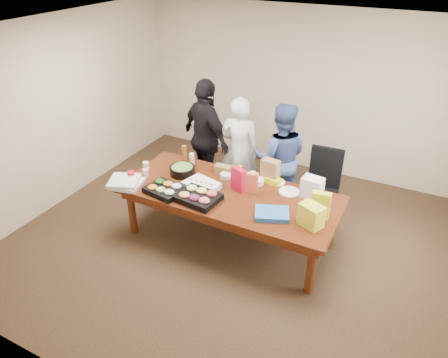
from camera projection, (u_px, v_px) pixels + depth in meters
The scene contains 36 objects.
floor at pixel (229, 240), 5.70m from camera, with size 5.50×5.00×0.02m, color #47301E.
ceiling at pixel (230, 32), 4.33m from camera, with size 5.50×5.00×0.02m, color white.
wall_back at pixel (297, 91), 6.94m from camera, with size 5.50×0.04×2.70m, color beige.
wall_front at pixel (79, 282), 3.09m from camera, with size 5.50×0.04×2.70m, color beige.
wall_left at pixel (61, 112), 6.10m from camera, with size 0.04×5.00×2.70m, color beige.
conference_table at pixel (229, 216), 5.50m from camera, with size 2.80×1.20×0.75m, color #4C1C0F.
office_chair at pixel (319, 192), 5.75m from camera, with size 0.54×0.54×1.06m, color black.
person_center at pixel (239, 150), 6.22m from camera, with size 0.60×0.39×1.64m, color silver.
person_right at pixel (280, 158), 5.99m from camera, with size 0.80×0.62×1.64m, color #394D82.
person_left at pixel (206, 138), 6.34m from camera, with size 1.07×0.45×1.83m, color black.
veggie_tray at pixel (165, 190), 5.30m from camera, with size 0.46×0.36×0.07m, color black.
fruit_tray at pixel (198, 198), 5.14m from camera, with size 0.51×0.40×0.08m, color black.
sheet_cake at pixel (201, 185), 5.40m from camera, with size 0.43×0.32×0.08m, color white.
salad_bowl at pixel (182, 170), 5.70m from camera, with size 0.35×0.35×0.11m, color black.
chip_bag_blue at pixel (272, 214), 4.85m from camera, with size 0.39×0.29×0.06m, color blue.
chip_bag_red at pixel (239, 179), 5.30m from camera, with size 0.21×0.09×0.31m, color #AE0D29.
chip_bag_yellow at pixel (320, 205), 4.76m from camera, with size 0.22×0.09×0.33m, color #CDD52A.
chip_bag_orange at pixel (251, 182), 5.27m from camera, with size 0.17×0.07×0.26m, color #E35D3C.
mayo_jar at pixel (253, 176), 5.54m from camera, with size 0.08×0.08×0.13m, color white.
mustard_bottle at pixel (240, 172), 5.61m from camera, with size 0.06×0.06×0.16m, color #D7C500.
dressing_bottle at pixel (184, 153), 6.04m from camera, with size 0.07×0.07×0.22m, color brown.
ranch_bottle at pixel (192, 160), 5.87m from camera, with size 0.07×0.07×0.20m, color beige.
banana_bunch at pixel (272, 180), 5.51m from camera, with size 0.23×0.13×0.08m, color #D2DA0D.
bread_loaf at pixel (225, 169), 5.72m from camera, with size 0.28×0.12×0.11m, color brown.
kraft_bag at pixel (270, 171), 5.50m from camera, with size 0.23×0.13×0.30m, color olive.
red_cup at pixel (131, 176), 5.55m from camera, with size 0.09×0.09×0.13m, color red.
clear_cup_a at pixel (145, 173), 5.66m from camera, with size 0.07×0.07×0.10m, color silver.
clear_cup_b at pixel (146, 166), 5.81m from camera, with size 0.08×0.08×0.11m, color white.
pizza_box_lower at pixel (127, 184), 5.46m from camera, with size 0.37×0.37×0.04m, color silver.
pizza_box_upper at pixel (124, 181), 5.44m from camera, with size 0.37×0.37×0.04m, color beige.
plate_a at pixel (289, 192), 5.31m from camera, with size 0.27×0.27×0.02m, color white.
plate_b at pixel (277, 182), 5.52m from camera, with size 0.22×0.22×0.01m, color white.
dip_bowl_a at pixel (258, 181), 5.49m from camera, with size 0.17×0.17×0.07m, color white.
dip_bowl_b at pixel (226, 176), 5.62m from camera, with size 0.15×0.15×0.06m, color beige.
grocery_bag_white at pixel (312, 188), 5.15m from camera, with size 0.25×0.18×0.27m, color white.
grocery_bag_yellow at pixel (311, 215), 4.64m from camera, with size 0.27×0.18×0.27m, color yellow.
Camera 1 is at (2.00, -4.05, 3.56)m, focal length 33.53 mm.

